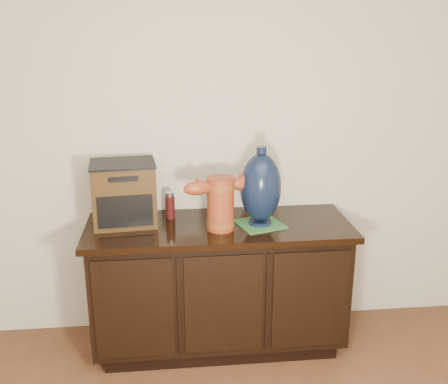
{
  "coord_description": "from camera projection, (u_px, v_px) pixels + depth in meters",
  "views": [
    {
      "loc": [
        -0.25,
        -0.46,
        1.8
      ],
      "look_at": [
        0.02,
        2.18,
        0.96
      ],
      "focal_mm": 42.0,
      "sensor_mm": 36.0,
      "label": 1
    }
  ],
  "objects": [
    {
      "name": "green_mat",
      "position": [
        260.0,
        224.0,
        2.88
      ],
      "size": [
        0.29,
        0.29,
        0.01
      ],
      "primitive_type": "cube",
      "rotation": [
        0.0,
        0.0,
        0.29
      ],
      "color": "#2C622D",
      "rests_on": "sideboard"
    },
    {
      "name": "spray_can",
      "position": [
        170.0,
        205.0,
        2.96
      ],
      "size": [
        0.05,
        0.05,
        0.15
      ],
      "color": "#56110E",
      "rests_on": "sideboard"
    },
    {
      "name": "tv_radio",
      "position": [
        124.0,
        193.0,
        2.85
      ],
      "size": [
        0.37,
        0.31,
        0.35
      ],
      "rotation": [
        0.0,
        0.0,
        0.1
      ],
      "color": "#39250E",
      "rests_on": "sideboard"
    },
    {
      "name": "sideboard",
      "position": [
        219.0,
        284.0,
        2.99
      ],
      "size": [
        1.46,
        0.56,
        0.75
      ],
      "color": "black",
      "rests_on": "ground"
    },
    {
      "name": "terracotta_vessel",
      "position": [
        221.0,
        200.0,
        2.77
      ],
      "size": [
        0.41,
        0.18,
        0.29
      ],
      "rotation": [
        0.0,
        0.0,
        0.25
      ],
      "color": "#943A1A",
      "rests_on": "sideboard"
    },
    {
      "name": "lamp_base",
      "position": [
        261.0,
        188.0,
        2.81
      ],
      "size": [
        0.28,
        0.28,
        0.43
      ],
      "rotation": [
        0.0,
        0.0,
        0.29
      ],
      "color": "black",
      "rests_on": "green_mat"
    }
  ]
}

